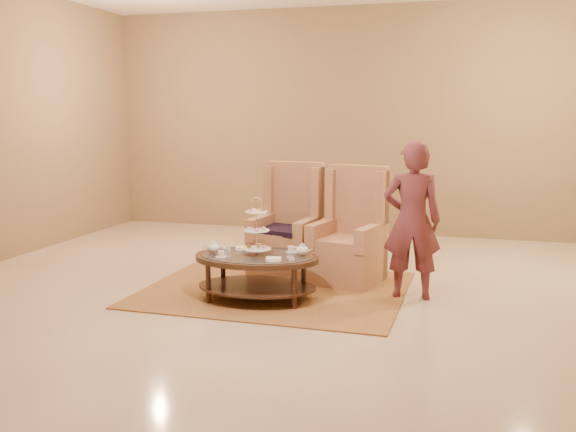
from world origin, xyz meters
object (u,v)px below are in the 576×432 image
(tea_table, at_px, (257,263))
(person, at_px, (412,221))
(armchair_left, at_px, (288,236))
(armchair_right, at_px, (350,243))

(tea_table, relative_size, person, 0.81)
(armchair_left, xyz_separation_m, person, (1.48, -0.67, 0.36))
(tea_table, height_order, person, person)
(armchair_left, relative_size, person, 0.81)
(armchair_right, height_order, person, person)
(tea_table, relative_size, armchair_right, 1.01)
(armchair_right, bearing_deg, tea_table, -114.10)
(armchair_left, bearing_deg, tea_table, -82.94)
(armchair_right, xyz_separation_m, person, (0.71, -0.49, 0.37))
(armchair_left, xyz_separation_m, armchair_right, (0.77, -0.18, -0.01))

